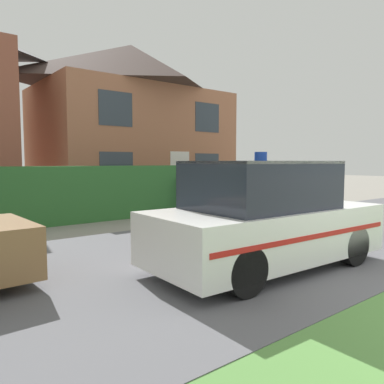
% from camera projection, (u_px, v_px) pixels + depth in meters
% --- Properties ---
extents(road_strip, '(28.00, 5.76, 0.01)m').
position_uv_depth(road_strip, '(233.00, 249.00, 7.09)').
color(road_strip, '#5B5B60').
rests_on(road_strip, ground).
extents(garden_hedge, '(14.86, 0.54, 1.54)m').
position_uv_depth(garden_hedge, '(99.00, 193.00, 10.52)').
color(garden_hedge, '#2D662D').
rests_on(garden_hedge, ground).
extents(police_car, '(3.90, 1.81, 1.78)m').
position_uv_depth(police_car, '(265.00, 218.00, 5.74)').
color(police_car, black).
rests_on(police_car, road_strip).
extents(house_right, '(8.72, 5.90, 7.11)m').
position_uv_depth(house_right, '(132.00, 120.00, 17.73)').
color(house_right, '#A86B4C').
rests_on(house_right, ground).
extents(wheelie_bin, '(0.67, 0.68, 1.14)m').
position_uv_depth(wheelie_bin, '(186.00, 196.00, 11.98)').
color(wheelie_bin, '#474C8C').
rests_on(wheelie_bin, ground).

